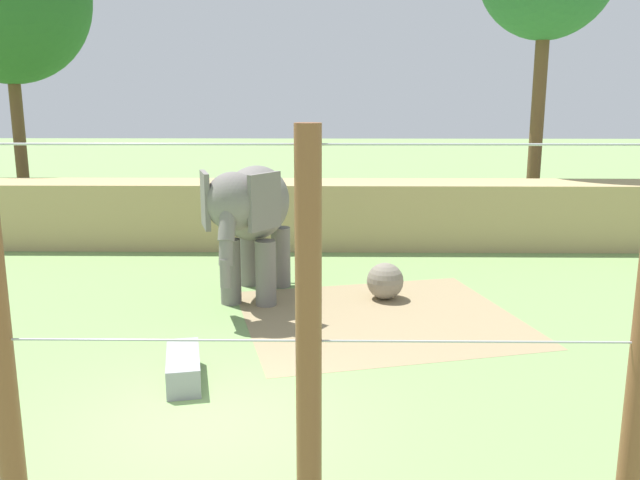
{
  "coord_description": "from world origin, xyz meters",
  "views": [
    {
      "loc": [
        1.59,
        -8.21,
        4.34
      ],
      "look_at": [
        1.4,
        5.23,
        1.4
      ],
      "focal_mm": 37.3,
      "sensor_mm": 36.0,
      "label": 1
    }
  ],
  "objects": [
    {
      "name": "elephant",
      "position": [
        -0.05,
        5.66,
        1.93
      ],
      "size": [
        1.88,
        3.91,
        2.92
      ],
      "color": "slate",
      "rests_on": "ground"
    },
    {
      "name": "dirt_patch",
      "position": [
        2.61,
        4.41,
        0.0
      ],
      "size": [
        6.3,
        5.92,
        0.01
      ],
      "primitive_type": "cube",
      "rotation": [
        0.0,
        0.0,
        0.24
      ],
      "color": "#937F5B",
      "rests_on": "ground"
    },
    {
      "name": "enrichment_ball",
      "position": [
        2.81,
        5.67,
        0.4
      ],
      "size": [
        0.8,
        0.8,
        0.8
      ],
      "primitive_type": "sphere",
      "color": "gray",
      "rests_on": "ground"
    },
    {
      "name": "cable_fence",
      "position": [
        0.07,
        -3.04,
        2.07
      ],
      "size": [
        9.37,
        0.22,
        4.13
      ],
      "color": "brown",
      "rests_on": "ground"
    },
    {
      "name": "ground_plane",
      "position": [
        0.0,
        0.0,
        0.0
      ],
      "size": [
        120.0,
        120.0,
        0.0
      ],
      "primitive_type": "plane",
      "color": "#759956"
    },
    {
      "name": "feed_trough",
      "position": [
        -0.66,
        1.36,
        0.22
      ],
      "size": [
        0.79,
        1.47,
        0.44
      ],
      "color": "gray",
      "rests_on": "ground"
    },
    {
      "name": "embankment_wall",
      "position": [
        0.0,
        10.89,
        0.94
      ],
      "size": [
        36.0,
        1.8,
        1.88
      ],
      "primitive_type": "cube",
      "color": "tan",
      "rests_on": "ground"
    }
  ]
}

